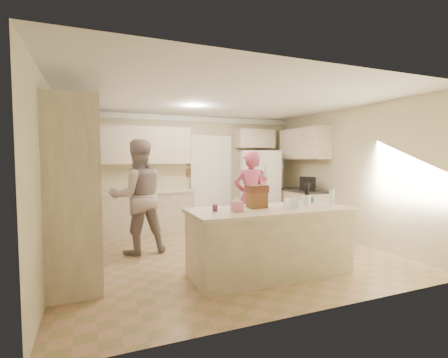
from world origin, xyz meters
name	(u,v)px	position (x,y,z in m)	size (l,w,h in m)	color
floor	(226,254)	(0.00, 0.00, -0.01)	(5.20, 4.60, 0.02)	tan
ceiling	(226,99)	(0.00, 0.00, 2.61)	(5.20, 4.60, 0.02)	white
wall_back	(188,172)	(0.00, 2.31, 1.30)	(5.20, 0.02, 2.60)	beige
wall_front	(313,190)	(0.00, -2.31, 1.30)	(5.20, 0.02, 2.60)	beige
wall_left	(52,182)	(-2.61, 0.00, 1.30)	(0.02, 4.60, 2.60)	beige
wall_right	(348,174)	(2.61, 0.00, 1.30)	(0.02, 4.60, 2.60)	beige
crown_back	(189,119)	(0.00, 2.26, 2.53)	(5.20, 0.08, 0.12)	white
pantry_bank	(77,189)	(-2.30, 0.20, 1.18)	(0.60, 2.60, 2.35)	beige
back_base_cab	(141,214)	(-1.15, 2.00, 0.44)	(2.20, 0.60, 0.88)	beige
back_countertop	(140,192)	(-1.15, 1.99, 0.90)	(2.24, 0.63, 0.04)	beige
back_upper_cab	(139,145)	(-1.15, 2.12, 1.90)	(2.20, 0.35, 0.80)	beige
doorway_opening	(211,182)	(0.55, 2.28, 1.05)	(0.90, 0.06, 2.10)	black
doorway_casing	(212,182)	(0.55, 2.24, 1.05)	(1.02, 0.03, 2.22)	white
wall_frame_upper	(190,161)	(0.02, 2.27, 1.55)	(0.15, 0.02, 0.20)	brown
wall_frame_lower	(190,173)	(0.02, 2.27, 1.28)	(0.15, 0.02, 0.20)	brown
refrigerator	(259,188)	(1.62, 1.83, 0.90)	(0.90, 0.70, 1.80)	white
fridge_seam	(267,190)	(1.62, 1.47, 0.90)	(0.01, 0.02, 1.78)	gray
fridge_dispenser	(259,179)	(1.40, 1.46, 1.15)	(0.22, 0.03, 0.35)	black
fridge_handle_l	(265,183)	(1.57, 1.46, 1.05)	(0.02, 0.02, 0.85)	silver
fridge_handle_r	(269,183)	(1.67, 1.46, 1.05)	(0.02, 0.02, 0.85)	silver
over_fridge_cab	(255,139)	(1.65, 2.12, 2.10)	(0.95, 0.35, 0.45)	beige
right_base_cab	(304,211)	(2.30, 1.00, 0.44)	(0.60, 1.20, 0.88)	beige
right_countertop	(303,190)	(2.29, 1.00, 0.90)	(0.63, 1.24, 0.04)	#2D2B28
right_upper_cab	(304,144)	(2.43, 1.20, 1.95)	(0.35, 1.50, 0.70)	beige
coffee_maker	(308,184)	(2.25, 0.80, 1.07)	(0.22, 0.28, 0.30)	black
island_base	(269,242)	(0.20, -1.10, 0.44)	(2.20, 0.90, 0.88)	beige
island_top	(270,210)	(0.20, -1.10, 0.90)	(2.28, 0.96, 0.05)	beige
utensil_crock	(306,200)	(0.85, -1.05, 1.00)	(0.13, 0.13, 0.15)	white
tissue_box	(237,206)	(-0.35, -1.20, 1.00)	(0.13, 0.13, 0.14)	pink
tissue_plume	(237,198)	(-0.35, -1.20, 1.10)	(0.08, 0.08, 0.08)	white
dollhouse_body	(257,200)	(0.05, -1.00, 1.04)	(0.26, 0.18, 0.22)	brown
dollhouse_roof	(257,189)	(0.05, -1.00, 1.20)	(0.28, 0.20, 0.10)	#592D1E
jam_jar	(215,208)	(-0.60, -1.05, 0.97)	(0.07, 0.07, 0.09)	#59263F
greeting_card_a	(287,204)	(0.35, -1.30, 1.01)	(0.12, 0.01, 0.16)	white
greeting_card_b	(294,203)	(0.50, -1.25, 1.01)	(0.12, 0.01, 0.16)	silver
water_bottle	(332,198)	(1.15, -1.25, 1.04)	(0.07, 0.07, 0.24)	silver
shaker_salt	(309,200)	(1.02, -0.88, 0.97)	(0.05, 0.05, 0.09)	teal
shaker_pepper	(312,200)	(1.09, -0.88, 0.97)	(0.05, 0.05, 0.09)	teal
teen_boy	(138,197)	(-1.38, 0.60, 0.97)	(0.95, 0.74, 1.95)	gray
teen_girl	(250,197)	(0.68, 0.46, 0.88)	(0.64, 0.42, 1.76)	#BB496E
fridge_magnets	(267,190)	(1.62, 1.47, 0.90)	(0.76, 0.02, 1.44)	tan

